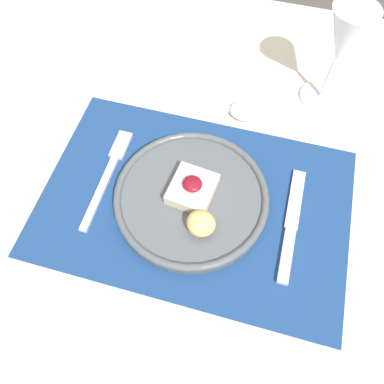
{
  "coord_description": "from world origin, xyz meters",
  "views": [
    {
      "loc": [
        0.07,
        -0.26,
        1.28
      ],
      "look_at": [
        -0.01,
        0.0,
        0.77
      ],
      "focal_mm": 35.0,
      "sensor_mm": 36.0,
      "label": 1
    }
  ],
  "objects_px": {
    "spoon": "(236,110)",
    "wine_glass_near": "(344,42)",
    "dinner_plate": "(192,195)",
    "fork": "(109,171)",
    "knife": "(290,231)"
  },
  "relations": [
    {
      "from": "fork",
      "to": "spoon",
      "type": "height_order",
      "value": "spoon"
    },
    {
      "from": "dinner_plate",
      "to": "fork",
      "type": "relative_size",
      "value": 1.25
    },
    {
      "from": "knife",
      "to": "wine_glass_near",
      "type": "height_order",
      "value": "wine_glass_near"
    },
    {
      "from": "knife",
      "to": "wine_glass_near",
      "type": "bearing_deg",
      "value": 88.59
    },
    {
      "from": "fork",
      "to": "knife",
      "type": "height_order",
      "value": "knife"
    },
    {
      "from": "fork",
      "to": "wine_glass_near",
      "type": "relative_size",
      "value": 1.05
    },
    {
      "from": "dinner_plate",
      "to": "spoon",
      "type": "distance_m",
      "value": 0.2
    },
    {
      "from": "spoon",
      "to": "wine_glass_near",
      "type": "xyz_separation_m",
      "value": [
        0.15,
        0.08,
        0.12
      ]
    },
    {
      "from": "spoon",
      "to": "wine_glass_near",
      "type": "distance_m",
      "value": 0.2
    },
    {
      "from": "knife",
      "to": "wine_glass_near",
      "type": "relative_size",
      "value": 1.05
    },
    {
      "from": "fork",
      "to": "spoon",
      "type": "bearing_deg",
      "value": 48.93
    },
    {
      "from": "spoon",
      "to": "knife",
      "type": "bearing_deg",
      "value": -56.48
    },
    {
      "from": "dinner_plate",
      "to": "wine_glass_near",
      "type": "xyz_separation_m",
      "value": [
        0.17,
        0.27,
        0.11
      ]
    },
    {
      "from": "dinner_plate",
      "to": "fork",
      "type": "distance_m",
      "value": 0.15
    },
    {
      "from": "dinner_plate",
      "to": "knife",
      "type": "distance_m",
      "value": 0.16
    }
  ]
}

